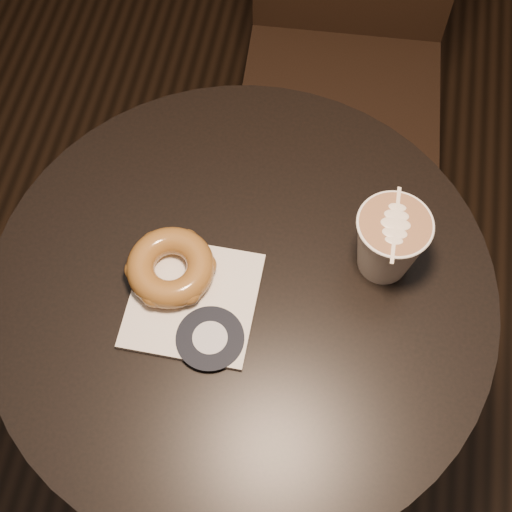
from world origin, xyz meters
name	(u,v)px	position (x,y,z in m)	size (l,w,h in m)	color
cafe_table	(244,337)	(0.00, 0.00, 0.55)	(0.70, 0.70, 0.75)	black
chair	(349,25)	(0.09, 0.68, 0.57)	(0.43, 0.43, 1.03)	black
pastry_bag	(193,300)	(-0.06, -0.04, 0.75)	(0.17, 0.17, 0.01)	silver
doughnut	(171,267)	(-0.10, 0.00, 0.78)	(0.12, 0.12, 0.04)	brown
latte_cup	(388,244)	(0.19, 0.07, 0.80)	(0.10, 0.10, 0.11)	white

